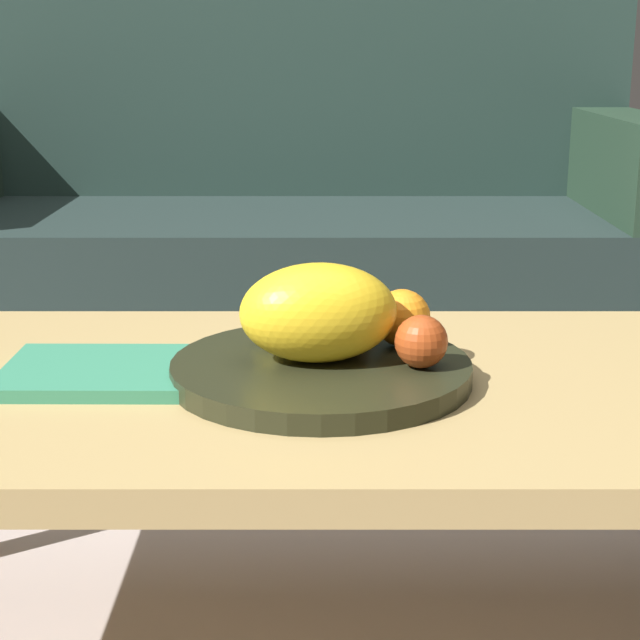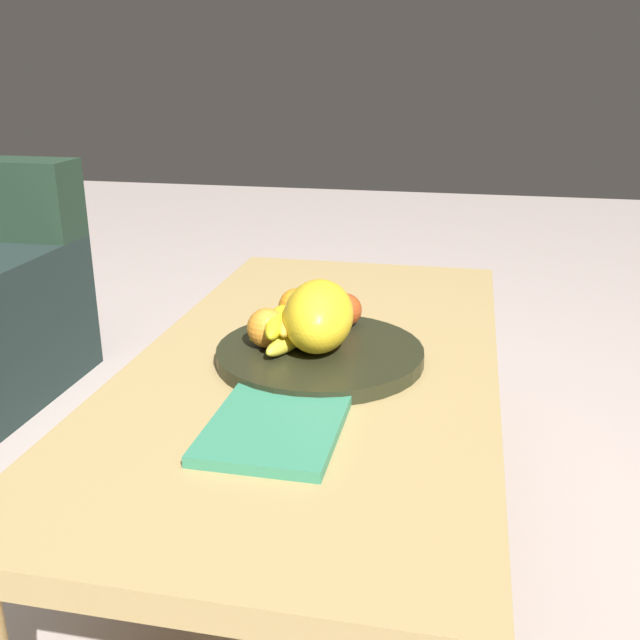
{
  "view_description": "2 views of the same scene",
  "coord_description": "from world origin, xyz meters",
  "px_view_note": "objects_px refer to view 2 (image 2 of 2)",
  "views": [
    {
      "loc": [
        -0.03,
        -1.14,
        0.78
      ],
      "look_at": [
        -0.03,
        -0.01,
        0.46
      ],
      "focal_mm": 56.7,
      "sensor_mm": 36.0,
      "label": 1
    },
    {
      "loc": [
        -1.15,
        -0.24,
        0.88
      ],
      "look_at": [
        -0.03,
        -0.01,
        0.46
      ],
      "focal_mm": 40.66,
      "sensor_mm": 36.0,
      "label": 2
    }
  ],
  "objects_px": {
    "orange_front": "(297,307)",
    "magazine": "(277,424)",
    "coffee_table": "(318,375)",
    "fruit_bowl": "(320,354)",
    "apple_front": "(345,310)",
    "melon_large_front": "(319,316)",
    "banana_bunch": "(289,330)",
    "orange_left": "(267,328)"
  },
  "relations": [
    {
      "from": "melon_large_front",
      "to": "orange_front",
      "type": "height_order",
      "value": "melon_large_front"
    },
    {
      "from": "melon_large_front",
      "to": "orange_front",
      "type": "xyz_separation_m",
      "value": [
        0.1,
        0.06,
        -0.02
      ]
    },
    {
      "from": "orange_left",
      "to": "fruit_bowl",
      "type": "bearing_deg",
      "value": -80.73
    },
    {
      "from": "orange_front",
      "to": "banana_bunch",
      "type": "height_order",
      "value": "orange_front"
    },
    {
      "from": "coffee_table",
      "to": "magazine",
      "type": "relative_size",
      "value": 5.0
    },
    {
      "from": "fruit_bowl",
      "to": "magazine",
      "type": "distance_m",
      "value": 0.25
    },
    {
      "from": "fruit_bowl",
      "to": "melon_large_front",
      "type": "distance_m",
      "value": 0.07
    },
    {
      "from": "coffee_table",
      "to": "banana_bunch",
      "type": "xyz_separation_m",
      "value": [
        -0.03,
        0.04,
        0.09
      ]
    },
    {
      "from": "coffee_table",
      "to": "banana_bunch",
      "type": "relative_size",
      "value": 7.14
    },
    {
      "from": "orange_front",
      "to": "orange_left",
      "type": "bearing_deg",
      "value": 167.18
    },
    {
      "from": "orange_left",
      "to": "magazine",
      "type": "height_order",
      "value": "orange_left"
    },
    {
      "from": "magazine",
      "to": "apple_front",
      "type": "bearing_deg",
      "value": -4.8
    },
    {
      "from": "apple_front",
      "to": "magazine",
      "type": "relative_size",
      "value": 0.25
    },
    {
      "from": "fruit_bowl",
      "to": "coffee_table",
      "type": "bearing_deg",
      "value": 20.53
    },
    {
      "from": "melon_large_front",
      "to": "orange_left",
      "type": "height_order",
      "value": "melon_large_front"
    },
    {
      "from": "orange_left",
      "to": "banana_bunch",
      "type": "height_order",
      "value": "orange_left"
    },
    {
      "from": "melon_large_front",
      "to": "apple_front",
      "type": "relative_size",
      "value": 2.99
    },
    {
      "from": "orange_left",
      "to": "banana_bunch",
      "type": "distance_m",
      "value": 0.04
    },
    {
      "from": "coffee_table",
      "to": "orange_left",
      "type": "distance_m",
      "value": 0.13
    },
    {
      "from": "apple_front",
      "to": "banana_bunch",
      "type": "bearing_deg",
      "value": 146.8
    },
    {
      "from": "orange_front",
      "to": "banana_bunch",
      "type": "relative_size",
      "value": 0.4
    },
    {
      "from": "banana_bunch",
      "to": "apple_front",
      "type": "bearing_deg",
      "value": -33.2
    },
    {
      "from": "fruit_bowl",
      "to": "banana_bunch",
      "type": "xyz_separation_m",
      "value": [
        -0.0,
        0.05,
        0.04
      ]
    },
    {
      "from": "apple_front",
      "to": "melon_large_front",
      "type": "bearing_deg",
      "value": 167.92
    },
    {
      "from": "fruit_bowl",
      "to": "apple_front",
      "type": "xyz_separation_m",
      "value": [
        0.12,
        -0.02,
        0.04
      ]
    },
    {
      "from": "apple_front",
      "to": "banana_bunch",
      "type": "xyz_separation_m",
      "value": [
        -0.12,
        0.08,
        -0.0
      ]
    },
    {
      "from": "coffee_table",
      "to": "fruit_bowl",
      "type": "bearing_deg",
      "value": -159.47
    },
    {
      "from": "orange_front",
      "to": "banana_bunch",
      "type": "distance_m",
      "value": 0.1
    },
    {
      "from": "coffee_table",
      "to": "fruit_bowl",
      "type": "xyz_separation_m",
      "value": [
        -0.03,
        -0.01,
        0.05
      ]
    },
    {
      "from": "melon_large_front",
      "to": "banana_bunch",
      "type": "height_order",
      "value": "melon_large_front"
    },
    {
      "from": "fruit_bowl",
      "to": "magazine",
      "type": "relative_size",
      "value": 1.42
    },
    {
      "from": "coffee_table",
      "to": "melon_large_front",
      "type": "distance_m",
      "value": 0.13
    },
    {
      "from": "magazine",
      "to": "melon_large_front",
      "type": "bearing_deg",
      "value": -1.48
    },
    {
      "from": "fruit_bowl",
      "to": "magazine",
      "type": "bearing_deg",
      "value": 177.75
    },
    {
      "from": "orange_front",
      "to": "magazine",
      "type": "height_order",
      "value": "orange_front"
    },
    {
      "from": "melon_large_front",
      "to": "banana_bunch",
      "type": "distance_m",
      "value": 0.06
    },
    {
      "from": "fruit_bowl",
      "to": "orange_left",
      "type": "relative_size",
      "value": 5.18
    },
    {
      "from": "coffee_table",
      "to": "apple_front",
      "type": "distance_m",
      "value": 0.13
    },
    {
      "from": "orange_left",
      "to": "apple_front",
      "type": "relative_size",
      "value": 1.11
    },
    {
      "from": "coffee_table",
      "to": "orange_left",
      "type": "xyz_separation_m",
      "value": [
        -0.04,
        0.08,
        0.1
      ]
    },
    {
      "from": "coffee_table",
      "to": "orange_front",
      "type": "bearing_deg",
      "value": 36.0
    },
    {
      "from": "fruit_bowl",
      "to": "orange_left",
      "type": "bearing_deg",
      "value": 99.27
    }
  ]
}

